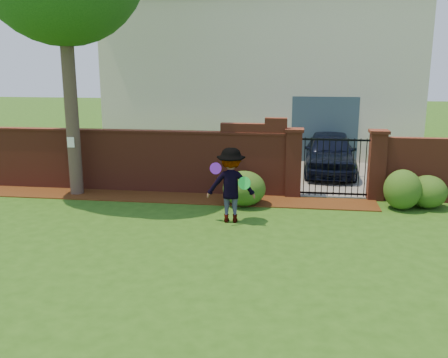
# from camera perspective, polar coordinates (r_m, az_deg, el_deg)

# --- Properties ---
(ground) EXTENTS (80.00, 80.00, 0.01)m
(ground) POSITION_cam_1_polar(r_m,az_deg,el_deg) (10.28, -5.84, -7.37)
(ground) COLOR #264F13
(ground) RESTS_ON ground
(mulch_bed) EXTENTS (11.10, 1.08, 0.03)m
(mulch_bed) POSITION_cam_1_polar(r_m,az_deg,el_deg) (13.58, -6.41, -2.14)
(mulch_bed) COLOR #3D1E0B
(mulch_bed) RESTS_ON ground
(brick_wall) EXTENTS (8.70, 0.31, 2.16)m
(brick_wall) POSITION_cam_1_polar(r_m,az_deg,el_deg) (14.28, -9.97, 2.27)
(brick_wall) COLOR maroon
(brick_wall) RESTS_ON ground
(pillar_left) EXTENTS (0.50, 0.50, 1.88)m
(pillar_left) POSITION_cam_1_polar(r_m,az_deg,el_deg) (13.59, 8.02, 1.91)
(pillar_left) COLOR maroon
(pillar_left) RESTS_ON ground
(pillar_right) EXTENTS (0.50, 0.50, 1.88)m
(pillar_right) POSITION_cam_1_polar(r_m,az_deg,el_deg) (13.77, 17.21, 1.59)
(pillar_right) COLOR maroon
(pillar_right) RESTS_ON ground
(iron_gate) EXTENTS (1.78, 0.03, 1.60)m
(iron_gate) POSITION_cam_1_polar(r_m,az_deg,el_deg) (13.66, 12.63, 1.34)
(iron_gate) COLOR black
(iron_gate) RESTS_ON ground
(driveway) EXTENTS (3.20, 8.00, 0.01)m
(driveway) POSITION_cam_1_polar(r_m,az_deg,el_deg) (17.74, 11.52, 1.32)
(driveway) COLOR slate
(driveway) RESTS_ON ground
(house) EXTENTS (12.40, 6.40, 6.30)m
(house) POSITION_cam_1_polar(r_m,az_deg,el_deg) (21.37, 4.46, 12.09)
(house) COLOR #F1E5C9
(house) RESTS_ON ground
(car) EXTENTS (1.80, 4.12, 1.38)m
(car) POSITION_cam_1_polar(r_m,az_deg,el_deg) (16.59, 12.16, 2.88)
(car) COLOR black
(car) RESTS_ON ground
(paper_notice) EXTENTS (0.20, 0.01, 0.28)m
(paper_notice) POSITION_cam_1_polar(r_m,az_deg,el_deg) (14.04, -17.26, 4.06)
(paper_notice) COLOR white
(paper_notice) RESTS_ON tree
(shrub_left) EXTENTS (1.11, 1.11, 0.91)m
(shrub_left) POSITION_cam_1_polar(r_m,az_deg,el_deg) (12.71, 2.34, -1.10)
(shrub_left) COLOR #1E4916
(shrub_left) RESTS_ON ground
(shrub_middle) EXTENTS (0.92, 0.92, 1.02)m
(shrub_middle) POSITION_cam_1_polar(r_m,az_deg,el_deg) (13.15, 19.89, -1.16)
(shrub_middle) COLOR #1E4916
(shrub_middle) RESTS_ON ground
(shrub_right) EXTENTS (0.94, 0.94, 0.84)m
(shrub_right) POSITION_cam_1_polar(r_m,az_deg,el_deg) (13.53, 22.43, -1.37)
(shrub_right) COLOR #1E4916
(shrub_right) RESTS_ON ground
(man) EXTENTS (1.17, 0.74, 1.74)m
(man) POSITION_cam_1_polar(r_m,az_deg,el_deg) (11.30, 0.77, -0.75)
(man) COLOR gray
(man) RESTS_ON ground
(frisbee_purple) EXTENTS (0.27, 0.17, 0.26)m
(frisbee_purple) POSITION_cam_1_polar(r_m,az_deg,el_deg) (10.96, -0.97, 1.23)
(frisbee_purple) COLOR purple
(frisbee_purple) RESTS_ON man
(frisbee_green) EXTENTS (0.30, 0.15, 0.30)m
(frisbee_green) POSITION_cam_1_polar(r_m,az_deg,el_deg) (11.06, 2.37, -0.47)
(frisbee_green) COLOR #1CD344
(frisbee_green) RESTS_ON man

